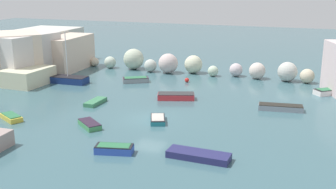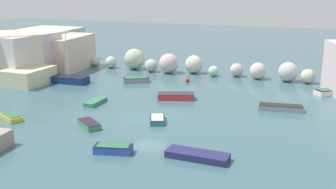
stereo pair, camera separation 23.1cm
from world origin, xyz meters
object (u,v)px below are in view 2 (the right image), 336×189
at_px(channel_buoy, 187,80).
at_px(moored_boat_10, 332,91).
at_px(moored_boat_0, 281,108).
at_px(moored_boat_1, 176,96).
at_px(moored_boat_5, 136,80).
at_px(moored_boat_9, 96,102).
at_px(moored_boat_8, 89,124).
at_px(moored_boat_4, 68,79).
at_px(moored_boat_2, 113,149).
at_px(moored_boat_6, 157,119).
at_px(moored_boat_3, 11,117).
at_px(moored_boat_7, 197,155).

xyz_separation_m(channel_buoy, moored_boat_10, (15.87, 0.14, 0.05)).
height_order(moored_boat_0, moored_boat_1, moored_boat_1).
xyz_separation_m(moored_boat_5, moored_boat_9, (0.05, -9.51, -0.12)).
bearing_deg(moored_boat_8, moored_boat_4, 167.29).
bearing_deg(moored_boat_2, moored_boat_6, 73.23).
distance_m(moored_boat_3, moored_boat_10, 31.70).
xyz_separation_m(moored_boat_3, moored_boat_9, (4.36, 6.68, -0.04)).
bearing_deg(moored_boat_2, moored_boat_5, 96.86).
bearing_deg(moored_boat_4, moored_boat_2, -51.22).
distance_m(moored_boat_9, moored_boat_10, 24.46).
distance_m(moored_boat_0, moored_boat_4, 24.43).
relative_size(moored_boat_9, moored_boat_10, 0.74).
relative_size(moored_boat_3, moored_boat_6, 1.00).
xyz_separation_m(moored_boat_7, moored_boat_10, (8.59, 20.67, 0.08)).
bearing_deg(moored_boat_9, moored_boat_7, -124.45).
relative_size(moored_boat_1, moored_boat_5, 1.19).
bearing_deg(moored_boat_10, moored_boat_7, -151.26).
height_order(channel_buoy, moored_boat_7, channel_buoy).
bearing_deg(moored_boat_4, moored_boat_7, -39.88).
distance_m(moored_boat_3, moored_boat_4, 13.49).
distance_m(moored_boat_5, moored_boat_8, 15.77).
distance_m(moored_boat_6, moored_boat_7, 8.07).
bearing_deg(moored_boat_5, moored_boat_1, -68.29).
height_order(channel_buoy, moored_boat_3, channel_buoy).
distance_m(moored_boat_0, moored_boat_2, 17.12).
height_order(moored_boat_2, moored_boat_7, moored_boat_2).
relative_size(moored_boat_0, moored_boat_8, 1.53).
bearing_deg(channel_buoy, moored_boat_5, -160.07).
bearing_deg(moored_boat_8, moored_boat_2, -5.10).
distance_m(moored_boat_0, moored_boat_5, 17.91).
relative_size(moored_boat_7, moored_boat_10, 1.14).
xyz_separation_m(moored_boat_2, moored_boat_9, (-7.16, 10.03, -0.11)).
bearing_deg(moored_boat_0, moored_boat_9, 6.10).
xyz_separation_m(moored_boat_6, moored_boat_8, (-4.72, -3.11, 0.00)).
relative_size(channel_buoy, moored_boat_2, 0.19).
xyz_separation_m(moored_boat_1, moored_boat_6, (0.82, -7.12, -0.08)).
height_order(moored_boat_4, moored_boat_8, moored_boat_4).
bearing_deg(moored_boat_3, moored_boat_2, 12.15).
xyz_separation_m(moored_boat_2, moored_boat_6, (0.42, 7.14, -0.08)).
bearing_deg(moored_boat_9, moored_boat_6, -110.43).
bearing_deg(moored_boat_0, channel_buoy, -40.74).
height_order(moored_boat_6, moored_boat_9, moored_boat_6).
relative_size(channel_buoy, moored_boat_1, 0.13).
bearing_deg(moored_boat_1, moored_boat_9, 13.35).
relative_size(moored_boat_6, moored_boat_8, 1.00).
height_order(channel_buoy, moored_boat_2, moored_boat_2).
bearing_deg(moored_boat_4, moored_boat_8, -53.26).
distance_m(moored_boat_1, moored_boat_8, 10.95).
height_order(moored_boat_7, moored_boat_10, moored_boat_10).
xyz_separation_m(moored_boat_3, moored_boat_6, (11.94, 3.79, -0.00)).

